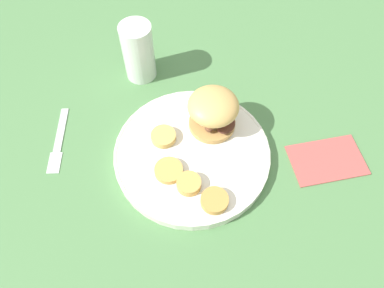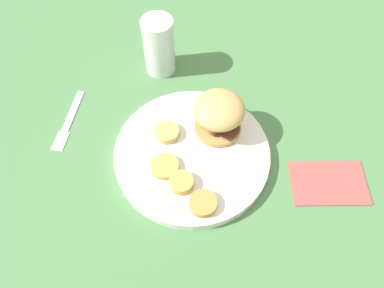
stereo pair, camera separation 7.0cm
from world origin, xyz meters
name	(u,v)px [view 1 (the left image)]	position (x,y,z in m)	size (l,w,h in m)	color
ground_plane	(192,157)	(0.00, 0.00, 0.00)	(4.00, 4.00, 0.00)	#4C7A47
dinner_plate	(192,154)	(0.00, 0.00, 0.01)	(0.30, 0.30, 0.02)	white
sandwich	(213,111)	(-0.03, 0.07, 0.07)	(0.10, 0.10, 0.08)	tan
potato_round_0	(163,136)	(-0.06, -0.03, 0.03)	(0.05, 0.05, 0.01)	tan
potato_round_1	(189,184)	(0.06, -0.05, 0.03)	(0.05, 0.05, 0.02)	tan
potato_round_2	(169,170)	(0.01, -0.06, 0.03)	(0.05, 0.05, 0.01)	tan
potato_round_3	(215,200)	(0.11, -0.03, 0.03)	(0.05, 0.05, 0.01)	#BC8942
fork	(59,140)	(-0.18, -0.20, 0.00)	(0.14, 0.10, 0.00)	silver
drinking_glass	(138,52)	(-0.25, 0.03, 0.07)	(0.07, 0.07, 0.13)	silver
napkin	(327,160)	(0.16, 0.22, 0.00)	(0.14, 0.09, 0.01)	#B24C47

